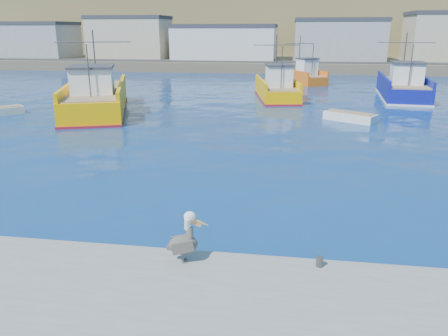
% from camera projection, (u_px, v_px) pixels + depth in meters
% --- Properties ---
extents(ground, '(260.00, 260.00, 0.00)m').
position_uv_depth(ground, '(230.00, 225.00, 16.05)').
color(ground, navy).
rests_on(ground, ground).
extents(dock_bollards, '(36.20, 0.20, 0.30)m').
position_uv_depth(dock_bollards, '(235.00, 255.00, 12.56)').
color(dock_bollards, '#4C4C4C').
rests_on(dock_bollards, dock).
extents(far_shore, '(200.00, 81.00, 24.00)m').
position_uv_depth(far_shore, '(285.00, 21.00, 116.21)').
color(far_shore, brown).
rests_on(far_shore, ground).
extents(trawler_yellow_a, '(9.02, 14.82, 6.87)m').
position_uv_depth(trawler_yellow_a, '(96.00, 98.00, 37.47)').
color(trawler_yellow_a, '#FFAC00').
rests_on(trawler_yellow_a, ground).
extents(trawler_yellow_b, '(5.22, 10.64, 6.37)m').
position_uv_depth(trawler_yellow_b, '(277.00, 89.00, 44.82)').
color(trawler_yellow_b, '#FFAC00').
rests_on(trawler_yellow_b, ground).
extents(trawler_blue, '(5.73, 12.29, 6.60)m').
position_uv_depth(trawler_blue, '(403.00, 87.00, 45.27)').
color(trawler_blue, navy).
rests_on(trawler_blue, ground).
extents(boat_orange, '(6.69, 8.47, 6.05)m').
position_uv_depth(boat_orange, '(303.00, 75.00, 57.66)').
color(boat_orange, orange).
rests_on(boat_orange, ground).
extents(skiff_mid, '(4.09, 3.35, 0.86)m').
position_uv_depth(skiff_mid, '(350.00, 118.00, 34.02)').
color(skiff_mid, silver).
rests_on(skiff_mid, ground).
extents(pelican, '(1.22, 0.72, 1.53)m').
position_uv_depth(pelican, '(185.00, 240.00, 12.35)').
color(pelican, '#595451').
rests_on(pelican, dock).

